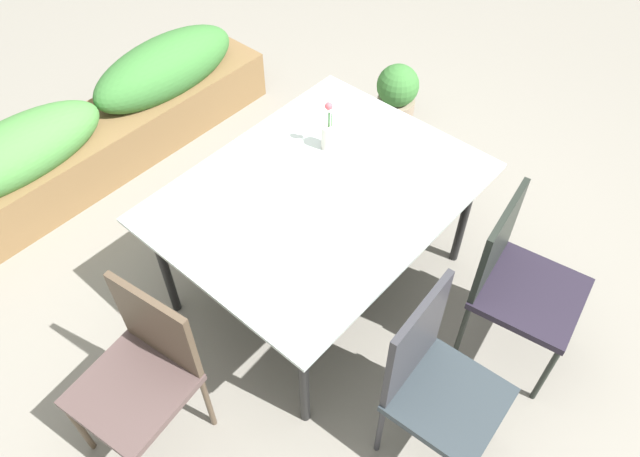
# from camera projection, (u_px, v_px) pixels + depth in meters

# --- Properties ---
(ground_plane) EXTENTS (12.00, 12.00, 0.00)m
(ground_plane) POSITION_uv_depth(u_px,v_px,m) (312.00, 284.00, 3.49)
(ground_plane) COLOR gray
(dining_table) EXTENTS (1.55, 1.19, 0.76)m
(dining_table) POSITION_uv_depth(u_px,v_px,m) (320.00, 198.00, 2.97)
(dining_table) COLOR silver
(dining_table) RESTS_ON ground
(chair_near_right) EXTENTS (0.54, 0.54, 0.95)m
(chair_near_right) POSITION_uv_depth(u_px,v_px,m) (518.00, 278.00, 2.84)
(chair_near_right) COLOR #231D2B
(chair_near_right) RESTS_ON ground
(chair_near_left) EXTENTS (0.47, 0.47, 0.97)m
(chair_near_left) POSITION_uv_depth(u_px,v_px,m) (435.00, 378.00, 2.51)
(chair_near_left) COLOR #2C353B
(chair_near_left) RESTS_ON ground
(chair_end_left) EXTENTS (0.51, 0.51, 0.92)m
(chair_end_left) POSITION_uv_depth(u_px,v_px,m) (142.00, 369.00, 2.54)
(chair_end_left) COLOR #503E3C
(chair_end_left) RESTS_ON ground
(flower_vase) EXTENTS (0.08, 0.08, 0.29)m
(flower_vase) POSITION_uv_depth(u_px,v_px,m) (329.00, 134.00, 3.07)
(flower_vase) COLOR silver
(flower_vase) RESTS_ON dining_table
(planter_box) EXTENTS (2.52, 0.50, 0.68)m
(planter_box) POSITION_uv_depth(u_px,v_px,m) (104.00, 125.00, 3.97)
(planter_box) COLOR brown
(planter_box) RESTS_ON ground
(potted_plant) EXTENTS (0.30, 0.30, 0.52)m
(potted_plant) POSITION_uv_depth(u_px,v_px,m) (396.00, 97.00, 4.24)
(potted_plant) COLOR gray
(potted_plant) RESTS_ON ground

